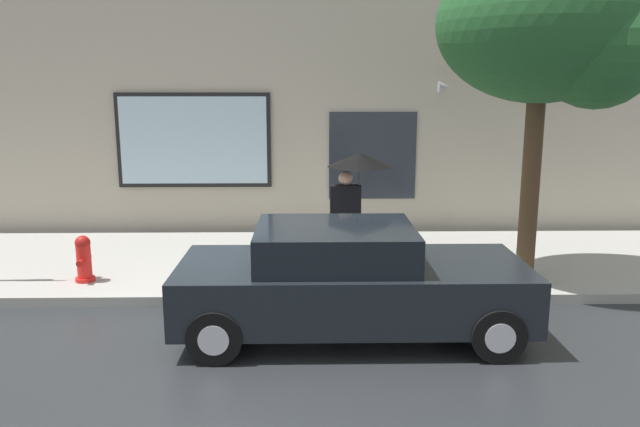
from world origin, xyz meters
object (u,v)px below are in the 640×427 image
pedestrian_with_umbrella (355,177)px  street_tree (553,30)px  parked_car (349,282)px  fire_hydrant (84,259)px

pedestrian_with_umbrella → street_tree: (2.82, -0.38, 2.20)m
pedestrian_with_umbrella → parked_car: bearing=-96.0°
fire_hydrant → pedestrian_with_umbrella: bearing=5.4°
parked_car → pedestrian_with_umbrella: (0.23, 2.19, 1.00)m
parked_car → street_tree: 4.78m
street_tree → parked_car: bearing=-149.3°
pedestrian_with_umbrella → street_tree: size_ratio=0.39×
parked_car → fire_hydrant: size_ratio=5.98×
fire_hydrant → pedestrian_with_umbrella: size_ratio=0.37×
fire_hydrant → pedestrian_with_umbrella: pedestrian_with_umbrella is taller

